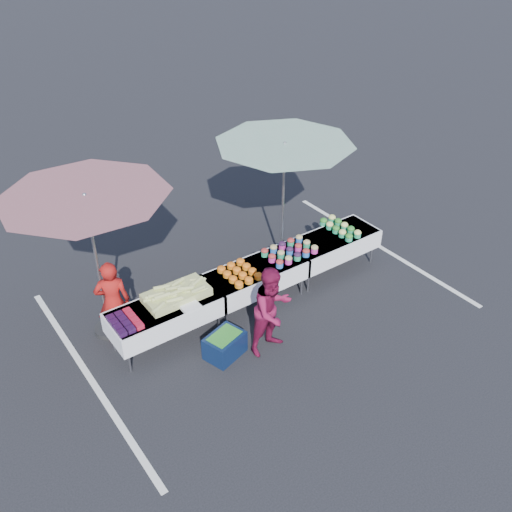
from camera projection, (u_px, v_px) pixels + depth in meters
ground at (256, 302)px, 10.39m from camera, size 80.00×80.00×0.00m
stripe_left at (89, 376)px, 8.84m from camera, size 0.10×5.00×0.00m
stripe_right at (380, 247)px, 11.94m from camera, size 0.10×5.00×0.00m
table_left at (166, 313)px, 9.19m from camera, size 1.86×0.81×0.75m
table_center at (256, 276)px, 10.07m from camera, size 1.86×0.81×0.75m
table_right at (332, 244)px, 10.94m from camera, size 1.86×0.81×0.75m
berry_punnets at (125, 322)px, 8.70m from camera, size 0.40×0.54×0.08m
corn_pile at (177, 294)px, 9.21m from camera, size 1.16×0.57×0.26m
plastic_bags at (190, 307)px, 9.03m from camera, size 0.30×0.25×0.05m
carrot_bowls at (240, 273)px, 9.77m from camera, size 0.55×0.69×0.11m
potato_cups at (290, 250)px, 10.30m from camera, size 0.94×0.58×0.16m
bean_baskets at (340, 227)px, 10.99m from camera, size 0.36×0.86×0.15m
vendor at (113, 302)px, 9.16m from camera, size 0.65×0.55×1.51m
customer at (272, 310)px, 8.96m from camera, size 0.81×0.66×1.55m
umbrella_left at (87, 208)px, 8.40m from camera, size 3.27×3.27×2.63m
umbrella_right at (284, 154)px, 10.14m from camera, size 2.65×2.65×2.59m
storage_bin at (225, 345)px, 9.12m from camera, size 0.72×0.61×0.41m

